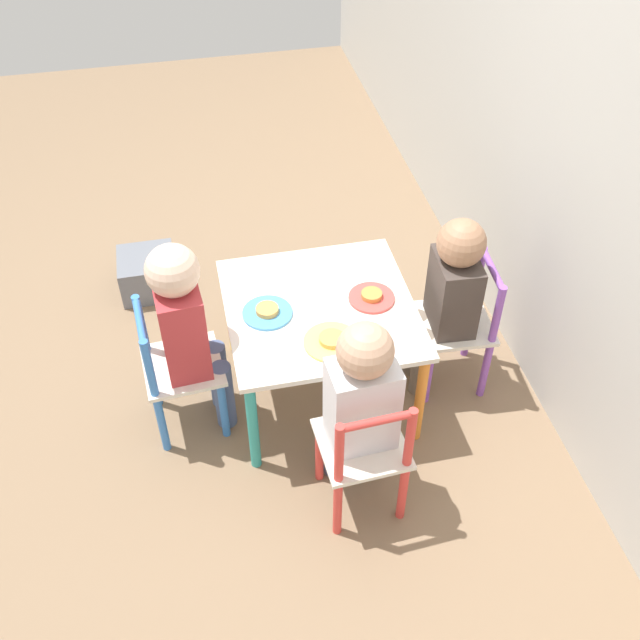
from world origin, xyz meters
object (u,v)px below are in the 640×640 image
at_px(child_right, 360,398).
at_px(plate_right, 332,341).
at_px(child_back, 449,291).
at_px(child_front, 187,323).
at_px(plate_front, 267,312).
at_px(storage_bin, 148,273).
at_px(chair_purple, 459,326).
at_px(chair_blue, 177,371).
at_px(chair_red, 364,454).
at_px(plate_back, 372,297).
at_px(kids_table, 320,318).

bearing_deg(child_right, plate_right, -87.82).
height_order(child_back, child_right, child_right).
distance_m(child_front, plate_front, 0.27).
xyz_separation_m(child_back, storage_bin, (-0.75, -1.04, -0.35)).
xyz_separation_m(chair_purple, child_right, (0.41, -0.48, 0.19)).
bearing_deg(plate_right, chair_blue, -105.44).
height_order(chair_purple, chair_red, same).
bearing_deg(plate_back, child_back, 83.43).
bearing_deg(chair_blue, chair_red, -135.65).
distance_m(chair_purple, storage_bin, 1.35).
height_order(child_right, plate_front, child_right).
height_order(chair_red, plate_right, chair_red).
relative_size(child_back, plate_front, 4.29).
relative_size(chair_red, plate_front, 3.12).
bearing_deg(plate_right, plate_front, -135.00).
bearing_deg(plate_front, chair_red, 22.37).
height_order(child_back, plate_back, child_back).
bearing_deg(plate_back, chair_red, -16.61).
xyz_separation_m(kids_table, chair_blue, (0.04, -0.51, -0.11)).
height_order(child_back, storage_bin, child_back).
bearing_deg(kids_table, child_back, 86.08).
distance_m(child_back, plate_back, 0.27).
relative_size(chair_red, child_right, 0.70).
distance_m(child_front, storage_bin, 0.86).
bearing_deg(storage_bin, child_back, 54.08).
xyz_separation_m(child_right, child_front, (-0.41, -0.47, 0.02)).
bearing_deg(chair_blue, plate_front, -87.52).
relative_size(chair_red, child_back, 0.73).
distance_m(chair_red, child_right, 0.20).
distance_m(chair_purple, chair_red, 0.67).
relative_size(plate_back, storage_bin, 0.68).
bearing_deg(kids_table, child_front, -85.46).
bearing_deg(chair_red, kids_table, -90.00).
bearing_deg(chair_purple, child_back, -90.00).
bearing_deg(child_right, storage_bin, -65.28).
height_order(chair_purple, plate_front, chair_purple).
relative_size(child_front, plate_back, 4.90).
relative_size(chair_blue, plate_back, 3.33).
relative_size(chair_purple, child_back, 0.73).
relative_size(child_front, plate_front, 4.59).
bearing_deg(child_right, chair_blue, -40.62).
height_order(kids_table, plate_front, plate_front).
distance_m(chair_purple, child_right, 0.66).
xyz_separation_m(chair_red, plate_back, (-0.51, 0.15, 0.17)).
relative_size(child_right, child_front, 0.97).
bearing_deg(chair_purple, plate_back, -92.15).
distance_m(child_back, storage_bin, 1.33).
bearing_deg(plate_right, storage_bin, -146.61).
bearing_deg(plate_front, child_right, 24.70).
relative_size(plate_right, storage_bin, 0.79).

